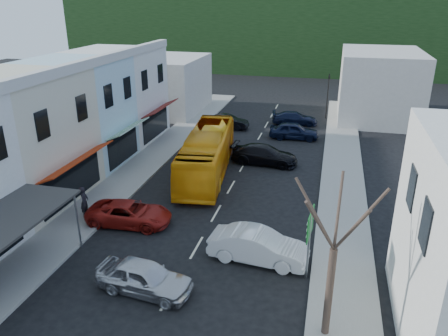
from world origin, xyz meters
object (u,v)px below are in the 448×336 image
street_tree (334,249)px  bus (207,154)px  car_silver (144,278)px  pedestrian_left (85,203)px  traffic_signal (328,96)px  car_red (130,213)px  direction_sign (309,245)px  car_white (258,248)px

street_tree → bus: bearing=121.4°
bus → car_silver: 14.03m
bus → pedestrian_left: bus is taller
car_silver → traffic_signal: 32.85m
pedestrian_left → traffic_signal: bearing=-39.3°
bus → car_red: bus is taller
direction_sign → traffic_signal: bearing=95.7°
car_silver → car_red: bearing=37.6°
pedestrian_left → street_tree: street_tree is taller
car_silver → direction_sign: (6.95, 2.78, 1.09)m
car_white → traffic_signal: 28.55m
street_tree → traffic_signal: bearing=91.7°
car_silver → traffic_signal: traffic_signal is taller
car_silver → street_tree: (7.93, -0.82, 3.22)m
bus → car_silver: bearing=-92.7°
bus → car_white: (5.59, -10.29, -0.85)m
car_red → street_tree: (11.28, -6.38, 3.22)m
car_white → car_silver: bearing=134.3°
bus → traffic_signal: traffic_signal is taller
bus → car_silver: bus is taller
street_tree → pedestrian_left: bearing=155.6°
car_silver → traffic_signal: size_ratio=0.92×
car_red → traffic_signal: bearing=-24.7°
car_red → car_silver: bearing=-152.4°
car_silver → car_white: (4.49, 3.67, 0.00)m
pedestrian_left → car_white: bearing=-113.0°
traffic_signal → bus: bearing=45.4°
car_white → car_red: size_ratio=0.96×
pedestrian_left → street_tree: bearing=-127.2°
car_white → car_red: 8.07m
pedestrian_left → street_tree: size_ratio=0.22×
car_red → street_tree: street_tree is taller
car_white → direction_sign: (2.46, -0.89, 1.09)m
car_silver → direction_sign: bearing=-61.7°
car_silver → street_tree: 8.60m
car_red → bus: bearing=-18.5°
car_white → car_red: same height
car_white → car_red: (-7.84, 1.89, 0.00)m
traffic_signal → pedestrian_left: bearing=43.0°
direction_sign → street_tree: size_ratio=0.46×
car_silver → direction_sign: direction_sign is taller
car_white → pedestrian_left: bearing=85.0°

